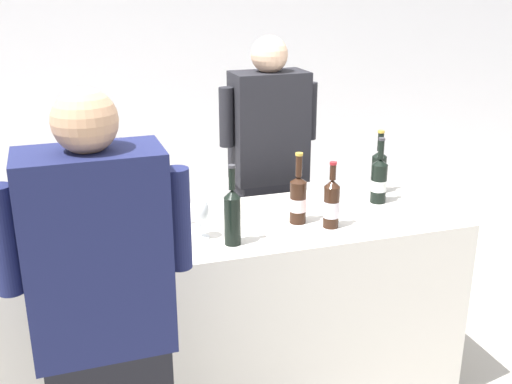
% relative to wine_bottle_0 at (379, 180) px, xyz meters
% --- Properties ---
extents(wall_back, '(8.00, 0.10, 2.80)m').
position_rel_wine_bottle_0_xyz_m(wall_back, '(-0.86, 2.53, 0.33)').
color(wall_back, white).
rests_on(wall_back, ground_plane).
extents(counter, '(2.32, 0.70, 0.95)m').
position_rel_wine_bottle_0_xyz_m(counter, '(-0.86, -0.07, -0.59)').
color(counter, beige).
rests_on(counter, ground_plane).
extents(wine_bottle_0, '(0.08, 0.08, 0.33)m').
position_rel_wine_bottle_0_xyz_m(wine_bottle_0, '(0.00, 0.00, 0.00)').
color(wine_bottle_0, black).
rests_on(wine_bottle_0, counter).
extents(wine_bottle_1, '(0.07, 0.07, 0.34)m').
position_rel_wine_bottle_0_xyz_m(wine_bottle_1, '(-1.10, -0.02, 0.01)').
color(wine_bottle_1, black).
rests_on(wine_bottle_1, counter).
extents(wine_bottle_2, '(0.07, 0.07, 0.35)m').
position_rel_wine_bottle_0_xyz_m(wine_bottle_2, '(-0.84, -0.27, 0.02)').
color(wine_bottle_2, black).
rests_on(wine_bottle_2, counter).
extents(wine_bottle_3, '(0.08, 0.08, 0.34)m').
position_rel_wine_bottle_0_xyz_m(wine_bottle_3, '(-0.49, -0.13, -0.00)').
color(wine_bottle_3, black).
rests_on(wine_bottle_3, counter).
extents(wine_bottle_4, '(0.08, 0.08, 0.34)m').
position_rel_wine_bottle_0_xyz_m(wine_bottle_4, '(0.07, 0.14, 0.01)').
color(wine_bottle_4, black).
rests_on(wine_bottle_4, counter).
extents(wine_bottle_5, '(0.07, 0.07, 0.31)m').
position_rel_wine_bottle_0_xyz_m(wine_bottle_5, '(-0.36, -0.23, -0.00)').
color(wine_bottle_5, black).
rests_on(wine_bottle_5, counter).
extents(wine_glass, '(0.08, 0.08, 0.18)m').
position_rel_wine_bottle_0_xyz_m(wine_glass, '(-0.96, -0.17, 0.00)').
color(wine_glass, silver).
rests_on(wine_glass, counter).
extents(ice_bucket, '(0.19, 0.19, 0.20)m').
position_rel_wine_bottle_0_xyz_m(ice_bucket, '(-1.46, -0.07, -0.02)').
color(ice_bucket, silver).
rests_on(ice_bucket, counter).
extents(person_server, '(0.58, 0.25, 1.74)m').
position_rel_wine_bottle_0_xyz_m(person_server, '(-0.38, 0.61, -0.22)').
color(person_server, black).
rests_on(person_server, ground_plane).
extents(person_guest, '(0.59, 0.25, 1.74)m').
position_rel_wine_bottle_0_xyz_m(person_guest, '(-1.42, -0.82, -0.22)').
color(person_guest, black).
rests_on(person_guest, ground_plane).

